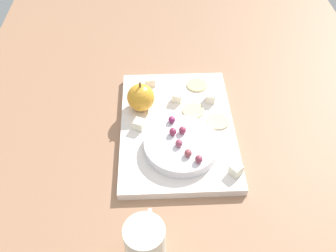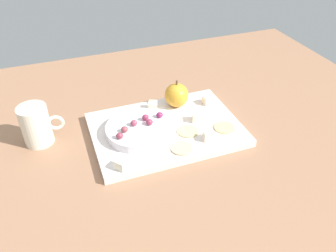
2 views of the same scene
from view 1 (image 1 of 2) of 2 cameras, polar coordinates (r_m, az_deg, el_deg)
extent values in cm
cube|color=#986C4F|center=(85.52, 2.48, -2.79)|extent=(141.60, 106.94, 3.27)
cube|color=silver|center=(85.43, 1.41, -0.23)|extent=(36.41, 25.49, 1.87)
cylinder|color=white|center=(79.21, 2.06, -2.95)|extent=(15.86, 15.86, 2.22)
sphere|color=gold|center=(86.72, -4.15, 4.35)|extent=(6.43, 6.43, 6.43)
cylinder|color=brown|center=(84.22, -4.29, 6.27)|extent=(0.50, 0.50, 1.20)
cube|color=#F4E9C9|center=(89.77, 1.46, 4.42)|extent=(2.75, 2.75, 2.20)
cube|color=#F3E6CA|center=(90.19, 6.47, 4.32)|extent=(2.48, 2.48, 2.20)
cube|color=#F2EDCD|center=(83.52, -4.41, 0.25)|extent=(2.89, 2.89, 2.20)
cube|color=#F9E4C4|center=(94.19, -2.73, 6.76)|extent=(2.51, 2.51, 2.20)
cube|color=white|center=(76.40, 10.28, -6.56)|extent=(3.09, 3.09, 2.20)
cylinder|color=#DAC181|center=(94.73, 4.43, 6.23)|extent=(5.06, 5.06, 0.40)
cylinder|color=#D1C187|center=(87.86, 3.85, 2.35)|extent=(5.06, 5.06, 0.40)
cylinder|color=#D1B48C|center=(85.93, 7.63, 0.70)|extent=(5.06, 5.06, 0.40)
ellipsoid|color=#842753|center=(81.78, 0.58, 0.98)|extent=(1.68, 1.51, 1.38)
ellipsoid|color=#913D52|center=(77.16, 1.67, -2.62)|extent=(1.68, 1.51, 1.46)
ellipsoid|color=#8C2E47|center=(79.57, 2.22, -0.63)|extent=(1.68, 1.51, 1.52)
ellipsoid|color=#8E3F46|center=(75.56, 3.20, -4.13)|extent=(1.68, 1.51, 1.44)
ellipsoid|color=#8A2C49|center=(79.20, 0.74, -0.85)|extent=(1.68, 1.51, 1.59)
ellipsoid|color=#843346|center=(74.69, 4.71, -5.04)|extent=(1.68, 1.51, 1.50)
cylinder|color=white|center=(64.83, -3.48, -17.59)|extent=(6.78, 6.78, 9.89)
torus|color=white|center=(66.92, -2.92, -14.08)|extent=(4.07, 1.35, 4.00)
camera|label=2|loc=(0.78, 62.70, 15.09)|focal=36.16mm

